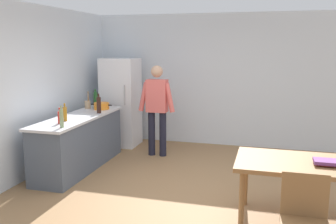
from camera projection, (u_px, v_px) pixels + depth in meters
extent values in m
plane|color=#936D47|center=(184.00, 199.00, 4.99)|extent=(14.00, 14.00, 0.00)
cube|color=silver|center=(217.00, 80.00, 7.59)|extent=(6.40, 0.12, 2.70)
cube|color=silver|center=(22.00, 92.00, 5.62)|extent=(0.12, 5.60, 2.70)
cube|color=#4C5666|center=(79.00, 143.00, 6.19)|extent=(0.60, 2.12, 0.86)
cube|color=silver|center=(78.00, 117.00, 6.11)|extent=(0.64, 2.20, 0.04)
cube|color=white|center=(121.00, 102.00, 7.60)|extent=(0.70, 0.64, 1.80)
cylinder|color=#B2B2B7|center=(125.00, 95.00, 7.19)|extent=(0.02, 0.02, 0.40)
cylinder|color=#1E1E2D|center=(152.00, 133.00, 6.95)|extent=(0.13, 0.13, 0.84)
cylinder|color=#1E1E2D|center=(163.00, 134.00, 6.89)|extent=(0.13, 0.13, 0.84)
cube|color=#E56660|center=(157.00, 96.00, 6.79)|extent=(0.38, 0.22, 0.60)
sphere|color=tan|center=(157.00, 71.00, 6.71)|extent=(0.22, 0.22, 0.22)
cylinder|color=#E56660|center=(144.00, 97.00, 6.82)|extent=(0.20, 0.09, 0.55)
cylinder|color=#E56660|center=(170.00, 98.00, 6.69)|extent=(0.20, 0.09, 0.55)
cube|color=olive|center=(298.00, 163.00, 4.21)|extent=(1.40, 0.90, 0.05)
cylinder|color=olive|center=(242.00, 201.00, 4.10)|extent=(0.06, 0.06, 0.70)
cylinder|color=olive|center=(246.00, 179.00, 4.77)|extent=(0.06, 0.06, 0.70)
cube|color=olive|center=(305.00, 194.00, 3.40)|extent=(0.42, 0.04, 0.42)
cylinder|color=orange|center=(102.00, 106.00, 6.76)|extent=(0.28, 0.28, 0.12)
cube|color=black|center=(93.00, 104.00, 6.80)|extent=(0.06, 0.03, 0.02)
cube|color=black|center=(110.00, 105.00, 6.72)|extent=(0.06, 0.03, 0.02)
cylinder|color=tan|center=(88.00, 105.00, 6.84)|extent=(0.11, 0.11, 0.14)
cylinder|color=olive|center=(88.00, 97.00, 6.82)|extent=(0.02, 0.05, 0.22)
cylinder|color=olive|center=(88.00, 97.00, 6.81)|extent=(0.02, 0.04, 0.22)
cylinder|color=#B22319|center=(60.00, 118.00, 5.52)|extent=(0.06, 0.06, 0.18)
cylinder|color=#B22319|center=(59.00, 110.00, 5.49)|extent=(0.02, 0.02, 0.06)
cylinder|color=#1E5123|center=(96.00, 99.00, 7.03)|extent=(0.08, 0.08, 0.28)
cylinder|color=#1E5123|center=(95.00, 91.00, 7.00)|extent=(0.03, 0.03, 0.06)
cylinder|color=gray|center=(62.00, 119.00, 5.23)|extent=(0.06, 0.06, 0.26)
cylinder|color=gray|center=(61.00, 108.00, 5.21)|extent=(0.02, 0.02, 0.06)
cylinder|color=#996619|center=(65.00, 114.00, 5.69)|extent=(0.06, 0.06, 0.22)
cylinder|color=#996619|center=(64.00, 105.00, 5.66)|extent=(0.03, 0.03, 0.06)
cylinder|color=black|center=(99.00, 105.00, 6.35)|extent=(0.08, 0.08, 0.28)
cylinder|color=black|center=(98.00, 95.00, 6.32)|extent=(0.03, 0.03, 0.06)
cube|color=#B22D28|center=(326.00, 164.00, 4.09)|extent=(0.22, 0.15, 0.02)
cube|color=#753D7F|center=(327.00, 162.00, 4.06)|extent=(0.28, 0.20, 0.04)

